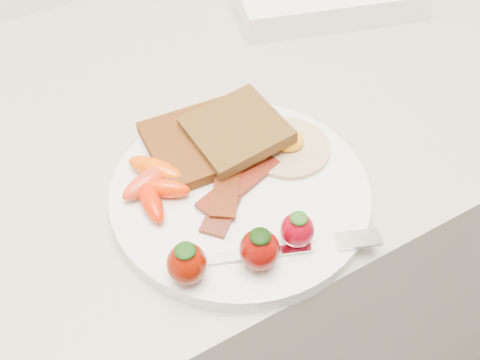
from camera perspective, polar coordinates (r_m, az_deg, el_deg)
counter at (r=1.02m, az=-5.99°, el=-12.22°), size 2.00×0.60×0.90m
plate at (r=0.56m, az=-0.00°, el=-1.29°), size 0.27×0.27×0.02m
toast_lower at (r=0.59m, az=-4.33°, el=3.95°), size 0.12×0.12×0.01m
toast_upper at (r=0.58m, az=-0.41°, el=5.38°), size 0.10×0.10×0.02m
fried_egg at (r=0.59m, az=5.16°, el=3.68°), size 0.10×0.10×0.02m
bacon_strips at (r=0.55m, az=-0.88°, el=-0.64°), size 0.12×0.11×0.01m
baby_carrots at (r=0.55m, az=-9.15°, el=-0.35°), size 0.08×0.10×0.02m
strawberries at (r=0.48m, az=0.39°, el=-7.38°), size 0.14×0.06×0.05m
fork at (r=0.51m, az=7.02°, el=-7.07°), size 0.16×0.07×0.00m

